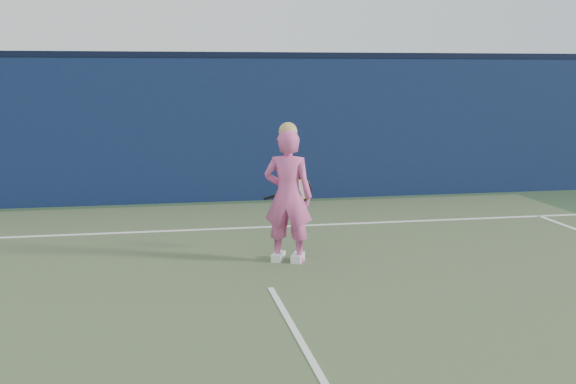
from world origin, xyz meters
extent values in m
plane|color=#2D4429|center=(0.00, 0.00, 0.00)|extent=(80.00, 80.00, 0.00)
cube|color=#0E193D|center=(0.00, 6.50, 1.25)|extent=(24.00, 0.40, 2.50)
cube|color=black|center=(0.00, 6.50, 2.55)|extent=(24.00, 0.42, 0.10)
imported|color=#DC559B|center=(0.39, 2.07, 0.80)|extent=(0.68, 0.58, 1.59)
sphere|color=tan|center=(0.39, 2.07, 1.56)|extent=(0.22, 0.22, 0.22)
cube|color=white|center=(0.50, 2.02, 0.05)|extent=(0.22, 0.30, 0.10)
cube|color=white|center=(0.28, 2.12, 0.05)|extent=(0.22, 0.30, 0.10)
torus|color=black|center=(0.61, 2.48, 0.80)|extent=(0.33, 0.07, 0.33)
torus|color=yellow|center=(0.61, 2.48, 0.80)|extent=(0.27, 0.05, 0.27)
cylinder|color=beige|center=(0.61, 2.48, 0.80)|extent=(0.27, 0.04, 0.27)
cylinder|color=black|center=(0.38, 2.56, 0.74)|extent=(0.30, 0.07, 0.11)
cylinder|color=black|center=(0.25, 2.60, 0.69)|extent=(0.14, 0.06, 0.07)
cube|color=white|center=(0.00, 4.00, 0.01)|extent=(11.00, 0.08, 0.01)
camera|label=1|loc=(-1.19, -6.22, 2.24)|focal=45.00mm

